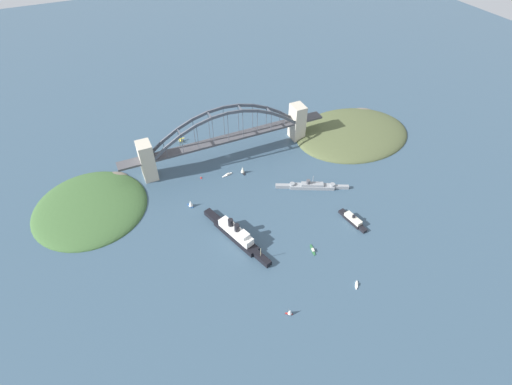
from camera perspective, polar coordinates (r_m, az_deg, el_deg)
The scene contains 15 objects.
ground_plane at distance 461.05m, azimuth -4.18°, elevation 5.45°, with size 1400.00×1400.00×0.00m, color #385166.
harbor_arch_bridge at distance 446.51m, azimuth -4.34°, elevation 7.96°, with size 247.33×19.28×63.23m.
headland_west_shore at distance 513.51m, azimuth 14.05°, elevation 8.53°, with size 148.93×117.32×19.33m.
headland_east_shore at distance 429.88m, azimuth -23.14°, elevation -1.93°, with size 114.02×116.13×17.17m.
ocean_liner at distance 363.08m, azimuth -3.02°, elevation -6.12°, with size 34.35×87.53×19.88m.
naval_cruiser at distance 418.43m, azimuth 8.21°, elevation 0.97°, with size 72.45×37.99×16.53m.
harbor_ferry_steamer at distance 390.61m, azimuth 14.13°, elevation -3.92°, with size 11.25×35.01×8.76m.
seaplane_taxiing_near_bridge at distance 490.74m, azimuth -11.17°, elevation 7.60°, with size 12.07×7.22×5.05m.
small_boat_0 at distance 398.55m, azimuth -9.66°, elevation -1.63°, with size 5.98×7.71×8.51m.
small_boat_1 at distance 345.48m, azimuth 14.66°, elevation -13.08°, with size 6.34×7.53×1.89m.
small_boat_2 at distance 432.46m, azimuth -1.98°, elevation 3.36°, with size 4.62×8.06×9.46m.
small_boat_3 at distance 432.76m, azimuth -4.26°, elevation 2.65°, with size 12.38×4.26×2.02m.
small_boat_4 at distance 319.52m, azimuth 5.04°, elevation -17.20°, with size 5.61×4.70×7.11m.
small_boat_5 at distance 360.53m, azimuth 8.40°, elevation -8.41°, with size 4.43×12.68×2.16m.
channel_marker_buoy at distance 431.71m, azimuth -8.13°, elevation 2.23°, with size 2.20×2.20×2.75m.
Camera 1 is at (121.92, 345.73, 279.60)m, focal length 27.02 mm.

